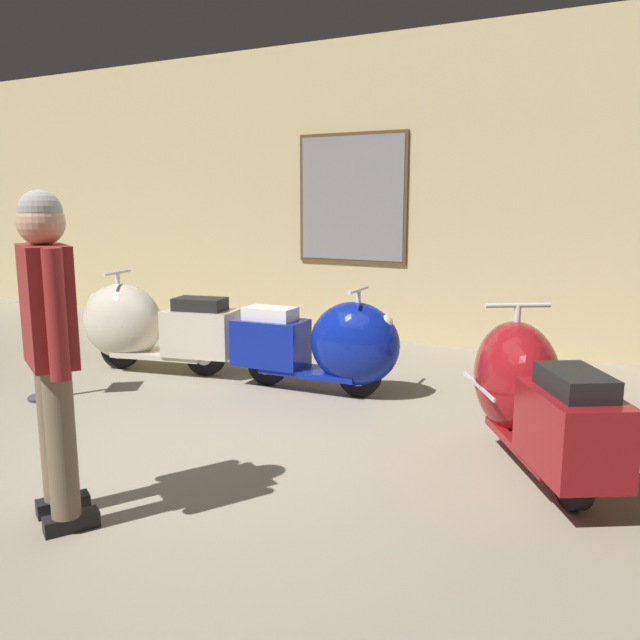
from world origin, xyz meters
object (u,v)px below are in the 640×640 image
(visitor_0, at_px, (50,337))
(scooter_2, at_px, (530,394))
(scooter_1, at_px, (328,345))
(info_stanchion, at_px, (42,353))
(scooter_0, at_px, (146,326))

(visitor_0, bearing_deg, scooter_2, -14.63)
(visitor_0, bearing_deg, scooter_1, 27.62)
(scooter_2, bearing_deg, info_stanchion, 66.06)
(scooter_0, xyz_separation_m, scooter_2, (3.82, -0.59, 0.01))
(scooter_1, bearing_deg, scooter_2, -26.30)
(scooter_2, bearing_deg, scooter_1, 35.66)
(scooter_1, height_order, scooter_2, scooter_2)
(scooter_2, distance_m, info_stanchion, 3.98)
(scooter_0, xyz_separation_m, info_stanchion, (-0.12, -1.14, -0.05))
(scooter_0, distance_m, visitor_0, 3.21)
(scooter_0, xyz_separation_m, visitor_0, (1.81, -2.60, 0.55))
(visitor_0, relative_size, info_stanchion, 1.78)
(scooter_2, distance_m, visitor_0, 2.89)
(visitor_0, distance_m, info_stanchion, 2.49)
(scooter_1, relative_size, scooter_2, 0.96)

